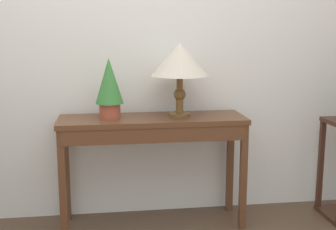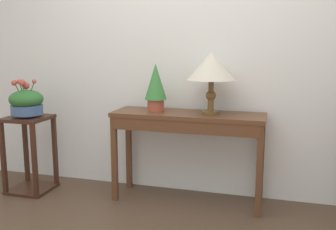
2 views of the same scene
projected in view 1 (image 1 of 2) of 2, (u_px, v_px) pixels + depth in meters
The scene contains 4 objects.
back_wall_with_art at pixel (133, 25), 3.26m from camera, with size 9.00×0.10×2.80m.
console_table at pixel (153, 134), 3.12m from camera, with size 1.28×0.39×0.78m.
table_lamp at pixel (180, 61), 3.07m from camera, with size 0.39×0.39×0.50m.
potted_plant_on_console at pixel (109, 86), 3.04m from camera, with size 0.19×0.19×0.41m.
Camera 1 is at (-0.22, -1.86, 1.39)m, focal length 48.78 mm.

